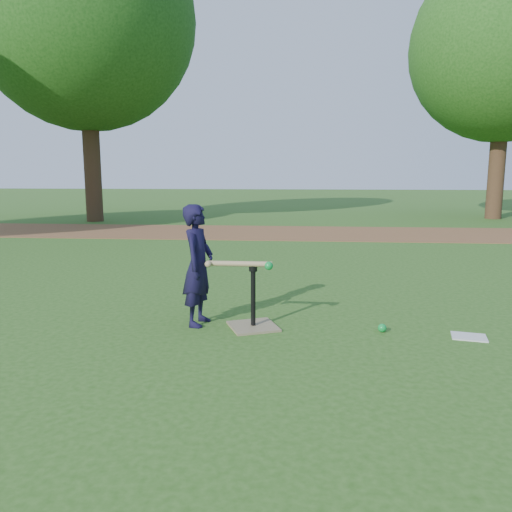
{
  "coord_description": "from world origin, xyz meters",
  "views": [
    {
      "loc": [
        0.31,
        -4.78,
        1.48
      ],
      "look_at": [
        -0.14,
        0.14,
        0.65
      ],
      "focal_mm": 35.0,
      "sensor_mm": 36.0,
      "label": 1
    }
  ],
  "objects": [
    {
      "name": "tree_left",
      "position": [
        -6.0,
        10.0,
        5.87
      ],
      "size": [
        6.4,
        6.4,
        9.08
      ],
      "color": "#382316",
      "rests_on": "ground"
    },
    {
      "name": "swing_action",
      "position": [
        -0.23,
        -0.19,
        0.62
      ],
      "size": [
        0.64,
        0.1,
        0.08
      ],
      "color": "tan",
      "rests_on": "ground"
    },
    {
      "name": "tree_right",
      "position": [
        6.5,
        12.0,
        5.29
      ],
      "size": [
        5.8,
        5.8,
        8.21
      ],
      "color": "#382316",
      "rests_on": "ground"
    },
    {
      "name": "dirt_strip",
      "position": [
        0.0,
        7.5,
        0.01
      ],
      "size": [
        24.0,
        3.0,
        0.01
      ],
      "primitive_type": "cube",
      "color": "brown",
      "rests_on": "ground"
    },
    {
      "name": "wiffle_ball_ground",
      "position": [
        1.08,
        -0.2,
        0.04
      ],
      "size": [
        0.08,
        0.08,
        0.08
      ],
      "primitive_type": "sphere",
      "color": "#0D8F34",
      "rests_on": "ground"
    },
    {
      "name": "child",
      "position": [
        -0.68,
        -0.1,
        0.59
      ],
      "size": [
        0.34,
        0.47,
        1.18
      ],
      "primitive_type": "imported",
      "rotation": [
        0.0,
        0.0,
        1.43
      ],
      "color": "black",
      "rests_on": "ground"
    },
    {
      "name": "clipboard",
      "position": [
        1.84,
        -0.28,
        0.01
      ],
      "size": [
        0.34,
        0.29,
        0.01
      ],
      "primitive_type": "cube",
      "rotation": [
        0.0,
        0.0,
        -0.21
      ],
      "color": "silver",
      "rests_on": "ground"
    },
    {
      "name": "ground",
      "position": [
        0.0,
        0.0,
        0.0
      ],
      "size": [
        80.0,
        80.0,
        0.0
      ],
      "primitive_type": "plane",
      "color": "#285116",
      "rests_on": "ground"
    },
    {
      "name": "batting_tee",
      "position": [
        -0.14,
        -0.16,
        0.11
      ],
      "size": [
        0.56,
        0.56,
        0.61
      ],
      "color": "#817252",
      "rests_on": "ground"
    }
  ]
}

